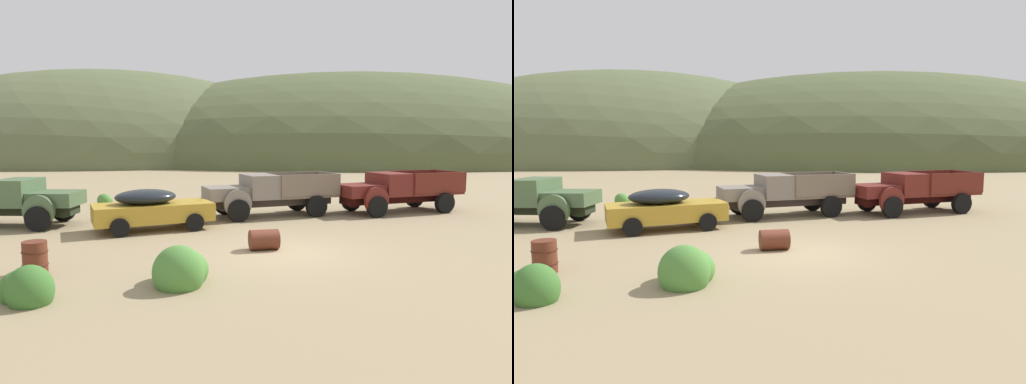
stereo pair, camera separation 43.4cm
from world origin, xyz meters
TOP-DOWN VIEW (x-y plane):
  - ground_plane at (0.00, 0.00)m, footprint 300.00×300.00m
  - hill_center at (-20.31, 68.64)m, footprint 78.07×58.84m
  - hill_distant at (22.61, 71.04)m, footprint 101.21×74.51m
  - truck_weathered_green at (-9.98, 5.36)m, footprint 5.99×2.93m
  - car_mustard at (-4.37, 4.12)m, footprint 4.97×3.17m
  - truck_primer_gray at (0.00, 6.84)m, footprint 6.28×3.50m
  - truck_oxblood at (6.21, 7.44)m, footprint 6.44×3.61m
  - oil_drum_tipped at (-0.62, 0.47)m, footprint 0.97×0.75m
  - oil_drum_foreground at (-6.70, -1.67)m, footprint 0.64×0.64m
  - bush_back_edge at (-2.97, -2.79)m, footprint 1.32×1.61m
  - bush_front_right at (6.77, 10.79)m, footprint 0.99×0.89m
  - bush_front_left at (-6.10, -3.76)m, footprint 1.24×1.11m
  - bush_between_trucks at (-8.08, 11.83)m, footprint 0.78×0.81m

SIDE VIEW (x-z plane):
  - ground_plane at x=0.00m, z-range 0.00..0.00m
  - hill_center at x=-20.31m, z-range -15.08..15.08m
  - hill_distant at x=22.61m, z-range -15.26..15.26m
  - bush_between_trucks at x=-8.08m, z-range -0.19..0.52m
  - bush_front_right at x=6.77m, z-range -0.24..0.67m
  - bush_front_left at x=-6.10m, z-range -0.26..0.80m
  - bush_back_edge at x=-2.97m, z-range -0.32..0.95m
  - oil_drum_tipped at x=-0.62m, z-range 0.00..0.64m
  - oil_drum_foreground at x=-6.70m, z-range 0.00..0.86m
  - car_mustard at x=-4.37m, z-range 0.03..1.60m
  - truck_weathered_green at x=-9.98m, z-range 0.05..1.94m
  - truck_primer_gray at x=0.00m, z-range 0.06..1.97m
  - truck_oxblood at x=6.21m, z-range 0.06..1.97m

